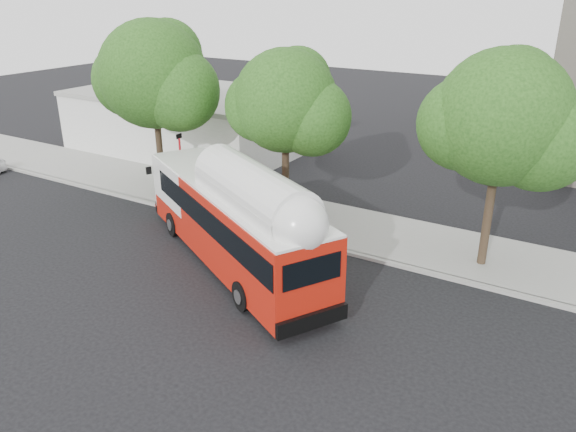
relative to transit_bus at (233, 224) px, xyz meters
name	(u,v)px	position (x,y,z in m)	size (l,w,h in m)	color
ground	(233,269)	(0.21, -0.44, -1.90)	(120.00, 120.00, 0.00)	black
sidewalk	(307,218)	(0.21, 6.06, -1.82)	(60.00, 5.00, 0.15)	gray
curb_strip	(281,236)	(0.21, 3.46, -1.82)	(60.00, 0.30, 0.15)	gray
red_curb_segment	(230,223)	(-2.79, 3.46, -1.82)	(10.00, 0.32, 0.16)	#9E1D11
street_tree_left	(161,79)	(-8.31, 5.12, 4.70)	(6.67, 5.80, 9.74)	#2D2116
street_tree_mid	(293,106)	(-0.38, 5.62, 4.01)	(5.75, 5.00, 8.62)	#2D2116
street_tree_right	(513,124)	(9.65, 5.42, 4.36)	(6.21, 5.40, 9.18)	#2D2116
low_commercial_bldg	(190,120)	(-13.79, 13.56, 0.25)	(16.20, 10.20, 4.25)	silver
transit_bus	(233,224)	(0.00, 0.00, 0.00)	(13.14, 8.78, 4.06)	red
signal_pole	(182,171)	(-6.31, 4.01, 0.22)	(0.12, 0.39, 4.13)	red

